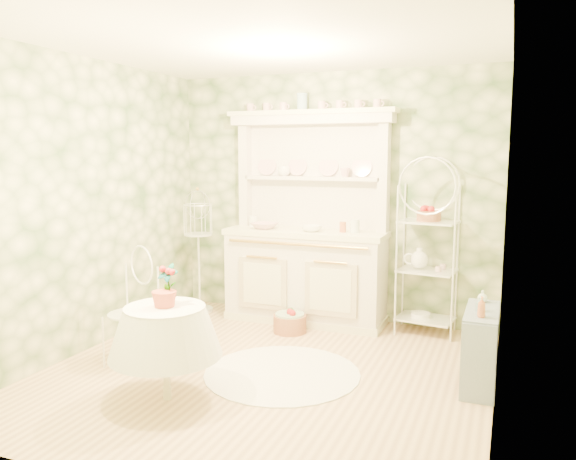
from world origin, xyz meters
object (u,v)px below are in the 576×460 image
at_px(floor_basket, 290,321).
at_px(bakers_rack, 428,251).
at_px(side_shelf, 481,346).
at_px(round_table, 166,350).
at_px(cafe_chair, 131,314).
at_px(birdcage_stand, 199,249).
at_px(kitchen_dresser, 306,218).

bearing_deg(floor_basket, bakers_rack, 21.12).
distance_m(side_shelf, floor_basket, 2.02).
bearing_deg(round_table, cafe_chair, 144.17).
height_order(side_shelf, round_table, round_table).
distance_m(cafe_chair, floor_basket, 1.67).
height_order(round_table, birdcage_stand, birdcage_stand).
distance_m(kitchen_dresser, round_table, 2.40).
height_order(birdcage_stand, floor_basket, birdcage_stand).
distance_m(side_shelf, birdcage_stand, 3.33).
bearing_deg(side_shelf, floor_basket, 161.96).
height_order(kitchen_dresser, bakers_rack, kitchen_dresser).
relative_size(kitchen_dresser, bakers_rack, 1.34).
bearing_deg(round_table, kitchen_dresser, 82.84).
distance_m(bakers_rack, side_shelf, 1.43).
bearing_deg(floor_basket, kitchen_dresser, 88.53).
bearing_deg(kitchen_dresser, round_table, -97.16).
distance_m(side_shelf, cafe_chair, 2.92).
bearing_deg(birdcage_stand, side_shelf, -17.66).
bearing_deg(bakers_rack, round_table, -116.35).
bearing_deg(side_shelf, round_table, -150.50).
xyz_separation_m(kitchen_dresser, bakers_rack, (1.29, 0.06, -0.29)).
bearing_deg(birdcage_stand, cafe_chair, -79.82).
bearing_deg(kitchen_dresser, side_shelf, -30.84).
xyz_separation_m(side_shelf, round_table, (-2.16, -1.14, 0.06)).
xyz_separation_m(bakers_rack, side_shelf, (0.59, -1.18, -0.53)).
bearing_deg(side_shelf, bakers_rack, 118.38).
bearing_deg(birdcage_stand, kitchen_dresser, 5.48).
relative_size(round_table, cafe_chair, 0.86).
xyz_separation_m(bakers_rack, floor_basket, (-1.30, -0.50, -0.74)).
xyz_separation_m(kitchen_dresser, cafe_chair, (-0.97, -1.76, -0.70)).
xyz_separation_m(round_table, birdcage_stand, (-0.98, 2.14, 0.35)).
height_order(kitchen_dresser, floor_basket, kitchen_dresser).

